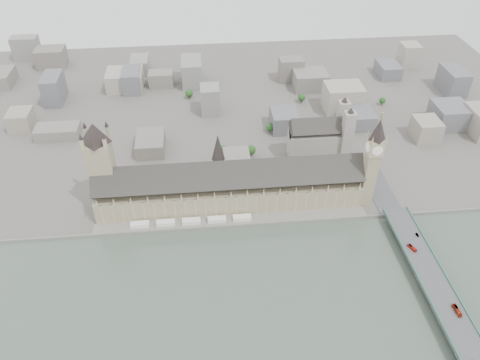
{
  "coord_description": "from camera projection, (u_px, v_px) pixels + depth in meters",
  "views": [
    {
      "loc": [
        -25.09,
        -345.09,
        318.17
      ],
      "look_at": [
        10.81,
        22.18,
        28.53
      ],
      "focal_mm": 35.0,
      "sensor_mm": 36.0,
      "label": 1
    }
  ],
  "objects": [
    {
      "name": "palace_of_westminster",
      "position": [
        230.0,
        187.0,
        469.94
      ],
      "size": [
        265.0,
        40.73,
        55.44
      ],
      "color": "#978A66",
      "rests_on": "ground"
    },
    {
      "name": "terrace_tents",
      "position": [
        191.0,
        221.0,
        457.53
      ],
      "size": [
        118.0,
        7.0,
        4.0
      ],
      "color": "white",
      "rests_on": "river_terrace"
    },
    {
      "name": "victoria_tower",
      "position": [
        101.0,
        164.0,
        445.47
      ],
      "size": [
        30.0,
        30.0,
        100.0
      ],
      "color": "#978A66",
      "rests_on": "ground"
    },
    {
      "name": "car_silver",
      "position": [
        417.0,
        235.0,
        432.81
      ],
      "size": [
        1.97,
        4.62,
        1.48
      ],
      "primitive_type": "imported",
      "rotation": [
        0.0,
        0.0,
        0.09
      ],
      "color": "gray",
      "rests_on": "westminster_bridge"
    },
    {
      "name": "river_terrace",
      "position": [
        232.0,
        221.0,
        462.05
      ],
      "size": [
        270.0,
        15.0,
        2.0
      ],
      "primitive_type": "cube",
      "color": "slate",
      "rests_on": "ground"
    },
    {
      "name": "red_bus_south",
      "position": [
        457.0,
        310.0,
        365.86
      ],
      "size": [
        3.14,
        11.83,
        3.27
      ],
      "primitive_type": "imported",
      "rotation": [
        0.0,
        0.0,
        0.03
      ],
      "color": "#A43014",
      "rests_on": "westminster_bridge"
    },
    {
      "name": "ground",
      "position": [
        231.0,
        217.0,
        468.54
      ],
      "size": [
        900.0,
        900.0,
        0.0
      ],
      "primitive_type": "plane",
      "color": "#595651",
      "rests_on": "ground"
    },
    {
      "name": "elizabeth_tower",
      "position": [
        373.0,
        157.0,
        449.5
      ],
      "size": [
        17.0,
        17.0,
        107.5
      ],
      "color": "#978A66",
      "rests_on": "ground"
    },
    {
      "name": "city_skyline_inland",
      "position": [
        217.0,
        87.0,
        648.62
      ],
      "size": [
        720.0,
        360.0,
        38.0
      ],
      "primitive_type": null,
      "color": "gray",
      "rests_on": "ground"
    },
    {
      "name": "park_trees",
      "position": [
        218.0,
        175.0,
        510.12
      ],
      "size": [
        110.0,
        30.0,
        15.0
      ],
      "primitive_type": null,
      "color": "#1C4819",
      "rests_on": "ground"
    },
    {
      "name": "westminster_abbey",
      "position": [
        321.0,
        138.0,
        535.92
      ],
      "size": [
        68.0,
        36.0,
        64.0
      ],
      "color": "#9B948B",
      "rests_on": "ground"
    },
    {
      "name": "embankment_wall",
      "position": [
        233.0,
        226.0,
        455.87
      ],
      "size": [
        600.0,
        1.5,
        3.0
      ],
      "primitive_type": "cube",
      "color": "slate",
      "rests_on": "ground"
    },
    {
      "name": "westminster_bridge",
      "position": [
        424.0,
        267.0,
        409.27
      ],
      "size": [
        25.0,
        325.0,
        10.25
      ],
      "primitive_type": "cube",
      "color": "#474749",
      "rests_on": "ground"
    },
    {
      "name": "central_tower",
      "position": [
        218.0,
        155.0,
        452.37
      ],
      "size": [
        13.0,
        13.0,
        48.0
      ],
      "color": "tan",
      "rests_on": "ground"
    },
    {
      "name": "red_bus_north",
      "position": [
        412.0,
        248.0,
        418.86
      ],
      "size": [
        5.93,
        10.15,
        2.79
      ],
      "primitive_type": "imported",
      "rotation": [
        0.0,
        0.0,
        0.39
      ],
      "color": "red",
      "rests_on": "westminster_bridge"
    },
    {
      "name": "bridge_parapets",
      "position": [
        448.0,
        305.0,
        370.91
      ],
      "size": [
        25.0,
        235.0,
        1.15
      ],
      "primitive_type": null,
      "color": "#386654",
      "rests_on": "westminster_bridge"
    }
  ]
}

